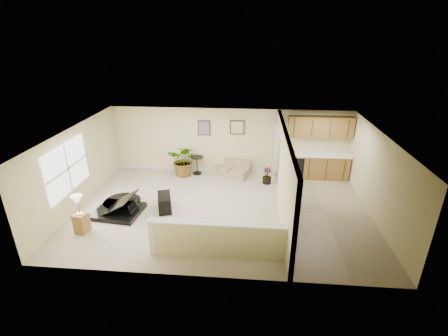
# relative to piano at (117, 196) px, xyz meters

# --- Properties ---
(floor) EXTENTS (9.00, 9.00, 0.00)m
(floor) POSITION_rel_piano_xyz_m (3.15, 0.37, -0.54)
(floor) COLOR tan
(floor) RESTS_ON ground
(back_wall) EXTENTS (9.00, 0.04, 2.50)m
(back_wall) POSITION_rel_piano_xyz_m (3.15, 3.37, 0.71)
(back_wall) COLOR beige
(back_wall) RESTS_ON floor
(front_wall) EXTENTS (9.00, 0.04, 2.50)m
(front_wall) POSITION_rel_piano_xyz_m (3.15, -2.63, 0.71)
(front_wall) COLOR beige
(front_wall) RESTS_ON floor
(left_wall) EXTENTS (0.04, 6.00, 2.50)m
(left_wall) POSITION_rel_piano_xyz_m (-1.35, 0.37, 0.71)
(left_wall) COLOR beige
(left_wall) RESTS_ON floor
(right_wall) EXTENTS (0.04, 6.00, 2.50)m
(right_wall) POSITION_rel_piano_xyz_m (7.65, 0.37, 0.71)
(right_wall) COLOR beige
(right_wall) RESTS_ON floor
(ceiling) EXTENTS (9.00, 6.00, 0.04)m
(ceiling) POSITION_rel_piano_xyz_m (3.15, 0.37, 1.96)
(ceiling) COLOR white
(ceiling) RESTS_ON back_wall
(kitchen_vinyl) EXTENTS (2.70, 6.00, 0.01)m
(kitchen_vinyl) POSITION_rel_piano_xyz_m (6.30, 0.37, -0.53)
(kitchen_vinyl) COLOR gray
(kitchen_vinyl) RESTS_ON floor
(interior_partition) EXTENTS (0.18, 5.99, 2.50)m
(interior_partition) POSITION_rel_piano_xyz_m (4.95, 0.62, 0.68)
(interior_partition) COLOR beige
(interior_partition) RESTS_ON floor
(pony_half_wall) EXTENTS (3.42, 0.22, 1.00)m
(pony_half_wall) POSITION_rel_piano_xyz_m (3.23, -1.93, -0.02)
(pony_half_wall) COLOR beige
(pony_half_wall) RESTS_ON floor
(left_window) EXTENTS (0.05, 2.15, 1.45)m
(left_window) POSITION_rel_piano_xyz_m (-1.33, -0.13, 0.91)
(left_window) COLOR white
(left_window) RESTS_ON left_wall
(wall_art_left) EXTENTS (0.48, 0.04, 0.58)m
(wall_art_left) POSITION_rel_piano_xyz_m (2.20, 3.34, 1.21)
(wall_art_left) COLOR #3D2216
(wall_art_left) RESTS_ON back_wall
(wall_mirror) EXTENTS (0.55, 0.04, 0.55)m
(wall_mirror) POSITION_rel_piano_xyz_m (3.45, 3.34, 1.26)
(wall_mirror) COLOR #3D2216
(wall_mirror) RESTS_ON back_wall
(kitchen_cabinets) EXTENTS (2.36, 0.65, 2.33)m
(kitchen_cabinets) POSITION_rel_piano_xyz_m (6.34, 3.10, 0.33)
(kitchen_cabinets) COLOR olive
(kitchen_cabinets) RESTS_ON floor
(piano) EXTENTS (1.69, 1.75, 1.29)m
(piano) POSITION_rel_piano_xyz_m (0.00, 0.00, 0.00)
(piano) COLOR black
(piano) RESTS_ON floor
(piano_bench) EXTENTS (0.58, 0.84, 0.51)m
(piano_bench) POSITION_rel_piano_xyz_m (1.39, 0.21, -0.28)
(piano_bench) COLOR black
(piano_bench) RESTS_ON floor
(loveseat) EXTENTS (1.60, 1.22, 0.76)m
(loveseat) POSITION_rel_piano_xyz_m (3.27, 3.07, -0.25)
(loveseat) COLOR #9C7F63
(loveseat) RESTS_ON floor
(accent_table) EXTENTS (0.49, 0.49, 0.71)m
(accent_table) POSITION_rel_piano_xyz_m (1.94, 3.02, -0.09)
(accent_table) COLOR black
(accent_table) RESTS_ON floor
(palm_plant) EXTENTS (1.30, 1.18, 1.26)m
(palm_plant) POSITION_rel_piano_xyz_m (1.50, 2.82, 0.08)
(palm_plant) COLOR black
(palm_plant) RESTS_ON floor
(small_plant) EXTENTS (0.44, 0.44, 0.60)m
(small_plant) POSITION_rel_piano_xyz_m (4.60, 2.39, -0.28)
(small_plant) COLOR black
(small_plant) RESTS_ON floor
(lamp_stand) EXTENTS (0.39, 0.39, 1.12)m
(lamp_stand) POSITION_rel_piano_xyz_m (-0.57, -1.16, -0.06)
(lamp_stand) COLOR olive
(lamp_stand) RESTS_ON floor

